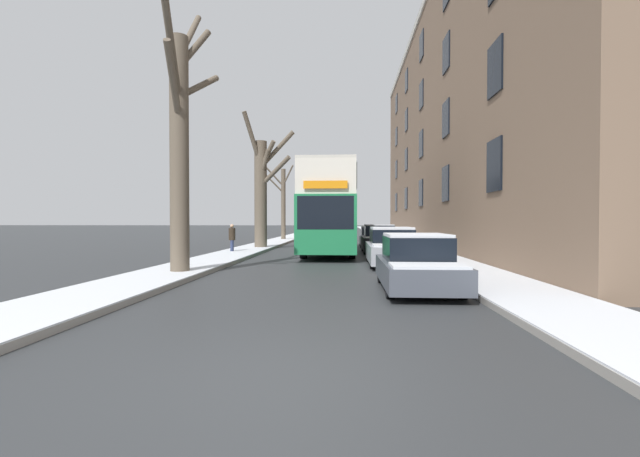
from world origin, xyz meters
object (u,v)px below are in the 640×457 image
(bare_tree_left_1, at_px, (262,188))
(bare_tree_left_0, at_px, (180,139))
(bare_tree_left_2, at_px, (283,202))
(pedestrian_left_sidewalk, at_px, (232,238))
(parked_car_1, at_px, (392,248))
(parked_car_0, at_px, (417,264))
(double_decker_bus, at_px, (331,207))
(parked_car_3, at_px, (373,237))
(parked_car_2, at_px, (379,240))

(bare_tree_left_1, bearing_deg, bare_tree_left_0, -90.50)
(bare_tree_left_2, height_order, pedestrian_left_sidewalk, bare_tree_left_2)
(parked_car_1, height_order, pedestrian_left_sidewalk, pedestrian_left_sidewalk)
(parked_car_0, bearing_deg, double_decker_bus, 102.15)
(bare_tree_left_1, distance_m, double_decker_bus, 5.15)
(bare_tree_left_0, height_order, parked_car_3, bare_tree_left_0)
(parked_car_0, height_order, parked_car_3, parked_car_0)
(parked_car_0, bearing_deg, pedestrian_left_sidewalk, 124.77)
(bare_tree_left_2, bearing_deg, bare_tree_left_0, -89.26)
(parked_car_2, bearing_deg, parked_car_0, -90.00)
(bare_tree_left_0, bearing_deg, parked_car_2, 55.46)
(double_decker_bus, bearing_deg, parked_car_3, 65.86)
(parked_car_0, bearing_deg, parked_car_3, 90.00)
(bare_tree_left_1, relative_size, parked_car_2, 1.91)
(parked_car_1, relative_size, parked_car_3, 1.11)
(double_decker_bus, xyz_separation_m, parked_car_1, (2.63, -6.21, -1.83))
(bare_tree_left_0, xyz_separation_m, pedestrian_left_sidewalk, (-0.75, 8.84, -3.46))
(bare_tree_left_2, xyz_separation_m, pedestrian_left_sidewalk, (-0.44, -14.97, -2.54))
(bare_tree_left_0, height_order, double_decker_bus, bare_tree_left_0)
(bare_tree_left_1, height_order, parked_car_3, bare_tree_left_1)
(bare_tree_left_1, relative_size, parked_car_3, 2.03)
(pedestrian_left_sidewalk, bearing_deg, parked_car_2, -87.74)
(parked_car_0, bearing_deg, parked_car_2, 90.00)
(bare_tree_left_0, distance_m, parked_car_1, 8.72)
(parked_car_2, bearing_deg, parked_car_3, 90.00)
(double_decker_bus, bearing_deg, parked_car_0, -77.85)
(parked_car_1, xyz_separation_m, parked_car_2, (0.00, 6.52, 0.02))
(parked_car_0, distance_m, pedestrian_left_sidewalk, 13.62)
(bare_tree_left_1, xyz_separation_m, double_decker_bus, (4.28, -2.59, -1.23))
(bare_tree_left_0, xyz_separation_m, parked_car_2, (7.02, 10.19, -3.61))
(bare_tree_left_1, xyz_separation_m, parked_car_0, (6.91, -14.83, -3.11))
(double_decker_bus, height_order, pedestrian_left_sidewalk, double_decker_bus)
(parked_car_0, xyz_separation_m, parked_car_1, (0.00, 6.02, 0.04))
(bare_tree_left_1, height_order, parked_car_0, bare_tree_left_1)
(bare_tree_left_1, height_order, pedestrian_left_sidewalk, bare_tree_left_1)
(parked_car_2, bearing_deg, parked_car_1, -90.00)
(parked_car_1, height_order, parked_car_3, parked_car_1)
(bare_tree_left_0, xyz_separation_m, parked_car_0, (7.02, -2.35, -3.67))
(bare_tree_left_0, distance_m, double_decker_bus, 10.97)
(double_decker_bus, height_order, parked_car_2, double_decker_bus)
(parked_car_3, bearing_deg, bare_tree_left_2, 132.29)
(parked_car_0, relative_size, pedestrian_left_sidewalk, 2.59)
(bare_tree_left_2, height_order, parked_car_0, bare_tree_left_2)
(bare_tree_left_1, bearing_deg, pedestrian_left_sidewalk, -103.29)
(bare_tree_left_2, distance_m, parked_car_2, 15.70)
(parked_car_1, bearing_deg, bare_tree_left_0, -152.34)
(bare_tree_left_2, xyz_separation_m, parked_car_3, (7.32, -8.05, -2.76))
(parked_car_0, relative_size, parked_car_2, 0.96)
(bare_tree_left_0, relative_size, parked_car_1, 2.10)
(bare_tree_left_2, bearing_deg, parked_car_1, -70.01)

